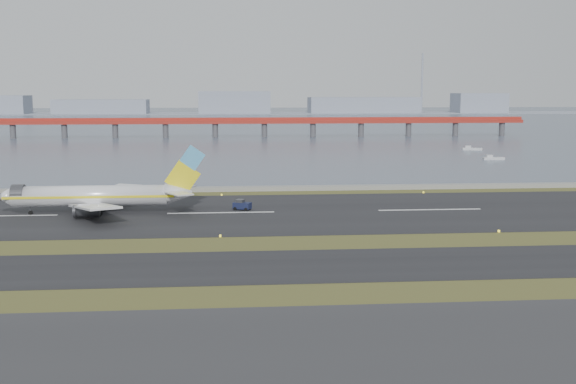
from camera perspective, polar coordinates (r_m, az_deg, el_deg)
name	(u,v)px	position (r m, az deg, el deg)	size (l,w,h in m)	color
ground	(220,248)	(106.41, -5.40, -4.40)	(1000.00, 1000.00, 0.00)	#314117
taxiway_strip	(219,267)	(94.71, -5.45, -5.93)	(1000.00, 18.00, 0.10)	black
runway_strip	(221,213)	(135.85, -5.31, -1.66)	(1000.00, 45.00, 0.10)	black
seawall	(222,189)	(165.44, -5.25, 0.24)	(1000.00, 2.50, 1.00)	gray
bay_water	(224,120)	(564.38, -5.07, 5.69)	(1400.00, 800.00, 1.30)	#4B576B
red_pier	(264,122)	(354.77, -1.88, 5.52)	(260.00, 5.00, 10.20)	maroon
far_shoreline	(238,107)	(724.22, -3.97, 6.69)	(1400.00, 80.00, 60.50)	#8A92A4
airliner	(99,196)	(138.29, -14.72, -0.29)	(38.52, 32.89, 12.80)	white
pushback_tug	(242,205)	(138.66, -3.67, -1.04)	(3.75, 3.01, 2.10)	#141A38
workboat_near	(493,158)	(248.85, 15.88, 2.59)	(7.02, 2.39, 1.69)	silver
workboat_far	(472,149)	(286.89, 14.31, 3.33)	(7.62, 4.20, 1.77)	silver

